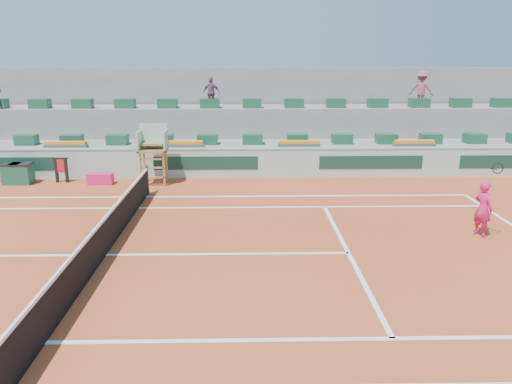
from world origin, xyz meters
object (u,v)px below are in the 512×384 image
at_px(umpire_chair, 153,146).
at_px(drink_cooler_a, 22,173).
at_px(player_bag, 100,179).
at_px(tennis_player, 483,208).

distance_m(umpire_chair, drink_cooler_a, 5.50).
relative_size(player_bag, tennis_player, 0.44).
bearing_deg(tennis_player, player_bag, 154.09).
distance_m(umpire_chair, tennis_player, 12.23).
bearing_deg(tennis_player, umpire_chair, 149.27).
height_order(drink_cooler_a, tennis_player, tennis_player).
xyz_separation_m(player_bag, drink_cooler_a, (-3.19, 0.14, 0.20)).
relative_size(player_bag, drink_cooler_a, 1.19).
distance_m(player_bag, tennis_player, 14.12).
distance_m(player_bag, drink_cooler_a, 3.20).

